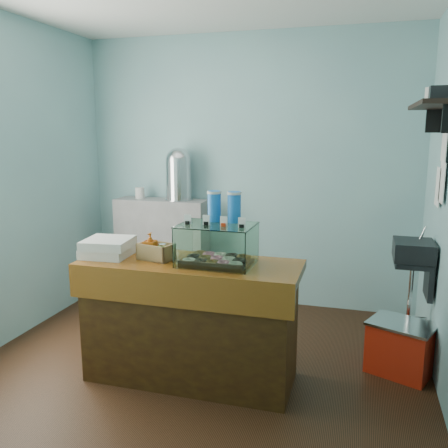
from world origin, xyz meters
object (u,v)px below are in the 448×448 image
(counter, at_px, (190,320))
(red_cooler, at_px, (400,348))
(display_case, at_px, (219,241))
(coffee_urn, at_px, (179,173))

(counter, distance_m, red_cooler, 1.61)
(display_case, xyz_separation_m, coffee_urn, (-0.91, 1.55, 0.33))
(display_case, distance_m, coffee_urn, 1.83)
(coffee_urn, bearing_deg, display_case, -59.66)
(coffee_urn, xyz_separation_m, red_cooler, (2.21, -1.07, -1.19))
(red_cooler, bearing_deg, display_case, -136.40)
(counter, height_order, coffee_urn, coffee_urn)
(counter, relative_size, red_cooler, 2.84)
(counter, distance_m, display_case, 0.64)
(counter, relative_size, display_case, 3.02)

